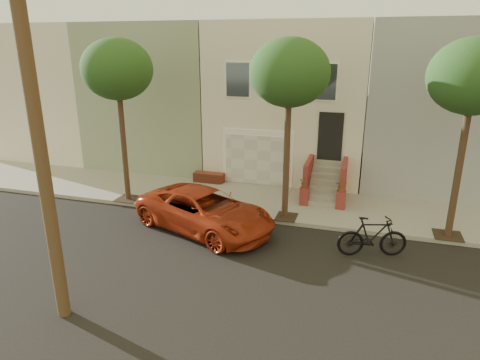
% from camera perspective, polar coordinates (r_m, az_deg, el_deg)
% --- Properties ---
extents(ground, '(90.00, 90.00, 0.00)m').
position_cam_1_polar(ground, '(12.58, -2.08, -11.72)').
color(ground, black).
rests_on(ground, ground).
extents(sidewalk, '(40.00, 3.70, 0.15)m').
position_cam_1_polar(sidewalk, '(17.21, 3.67, -3.00)').
color(sidewalk, gray).
rests_on(sidewalk, ground).
extents(house_row, '(33.10, 11.70, 7.00)m').
position_cam_1_polar(house_row, '(21.95, 7.44, 11.09)').
color(house_row, beige).
rests_on(house_row, sidewalk).
extents(tree_left, '(2.70, 2.57, 6.30)m').
position_cam_1_polar(tree_left, '(16.90, -16.24, 14.01)').
color(tree_left, '#2D2116').
rests_on(tree_left, sidewalk).
extents(tree_mid, '(2.70, 2.57, 6.30)m').
position_cam_1_polar(tree_mid, '(14.48, 6.69, 14.02)').
color(tree_mid, '#2D2116').
rests_on(tree_mid, sidewalk).
extents(tree_right, '(2.70, 2.57, 6.30)m').
position_cam_1_polar(tree_right, '(14.54, 29.02, 11.97)').
color(tree_right, '#2D2116').
rests_on(tree_right, sidewalk).
extents(pickup_truck, '(5.63, 4.10, 1.42)m').
position_cam_1_polar(pickup_truck, '(14.69, -4.76, -4.14)').
color(pickup_truck, '#9B2A12').
rests_on(pickup_truck, ground).
extents(motorcycle, '(2.20, 1.17, 1.27)m').
position_cam_1_polar(motorcycle, '(13.54, 17.41, -7.29)').
color(motorcycle, black).
rests_on(motorcycle, ground).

